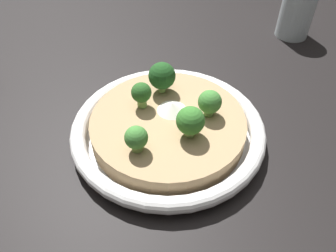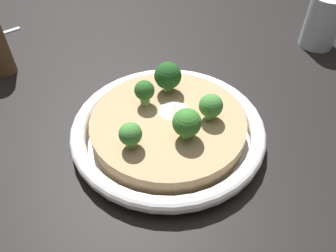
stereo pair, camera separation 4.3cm
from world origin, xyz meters
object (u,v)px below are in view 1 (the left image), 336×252
(risotto_bowl, at_px, (168,128))
(broccoli_back, at_px, (190,121))
(broccoli_right, at_px, (136,138))
(broccoli_front, at_px, (162,76))
(drinking_glass, at_px, (297,13))
(broccoli_back_left, at_px, (210,102))
(broccoli_front_right, at_px, (141,94))

(risotto_bowl, height_order, broccoli_back, broccoli_back)
(broccoli_right, relative_size, broccoli_front, 0.76)
(risotto_bowl, bearing_deg, broccoli_front, -115.64)
(broccoli_front, height_order, drinking_glass, drinking_glass)
(broccoli_front, distance_m, drinking_glass, 0.33)
(risotto_bowl, distance_m, broccoli_back, 0.06)
(broccoli_right, height_order, broccoli_back, broccoli_back)
(broccoli_back, relative_size, broccoli_back_left, 1.14)
(broccoli_back, height_order, broccoli_front_right, broccoli_back)
(broccoli_back, relative_size, drinking_glass, 0.45)
(risotto_bowl, bearing_deg, broccoli_back_left, 154.89)
(broccoli_back, bearing_deg, risotto_bowl, -82.02)
(broccoli_right, bearing_deg, broccoli_back, 166.81)
(risotto_bowl, bearing_deg, drinking_glass, -164.87)
(risotto_bowl, height_order, broccoli_front, broccoli_front)
(broccoli_back_left, xyz_separation_m, drinking_glass, (-0.31, -0.12, -0.01))
(risotto_bowl, bearing_deg, broccoli_right, 21.98)
(broccoli_front, bearing_deg, broccoli_right, 41.96)
(risotto_bowl, xyz_separation_m, drinking_glass, (-0.35, -0.10, 0.03))
(broccoli_back_left, distance_m, drinking_glass, 0.33)
(broccoli_back_left, bearing_deg, drinking_glass, -158.83)
(broccoli_front, bearing_deg, risotto_bowl, 64.36)
(broccoli_right, height_order, broccoli_back_left, broccoli_back_left)
(broccoli_back_left, bearing_deg, risotto_bowl, -25.11)
(risotto_bowl, relative_size, broccoli_back, 6.16)
(broccoli_right, bearing_deg, drinking_glass, -163.86)
(broccoli_back, distance_m, broccoli_back_left, 0.05)
(broccoli_right, height_order, drinking_glass, drinking_glass)
(broccoli_front_right, height_order, broccoli_back_left, same)
(broccoli_right, relative_size, drinking_glass, 0.37)
(risotto_bowl, relative_size, broccoli_front, 5.69)
(broccoli_front, xyz_separation_m, drinking_glass, (-0.33, -0.04, -0.01))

